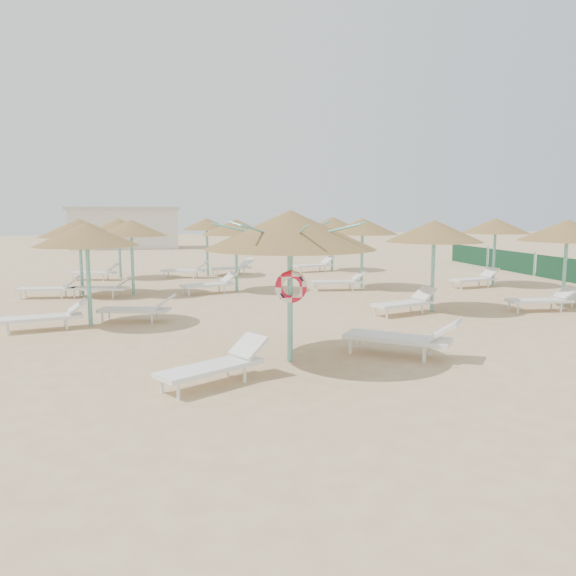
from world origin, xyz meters
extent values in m
plane|color=#CFB27E|center=(0.00, 0.00, 0.00)|extent=(120.00, 120.00, 0.00)
cylinder|color=#6DBDAF|center=(0.06, -0.14, 1.26)|extent=(0.11, 0.11, 2.52)
cone|color=olive|center=(0.06, -0.14, 2.63)|extent=(3.36, 3.36, 0.76)
cylinder|color=#6DBDAF|center=(0.06, -0.14, 2.37)|extent=(0.20, 0.20, 0.12)
cylinder|color=#6DBDAF|center=(0.83, -0.14, 2.59)|extent=(1.52, 0.04, 0.38)
cylinder|color=#6DBDAF|center=(0.61, 0.40, 2.59)|extent=(1.10, 1.10, 0.38)
cylinder|color=#6DBDAF|center=(0.06, 0.63, 2.59)|extent=(0.04, 1.52, 0.38)
cylinder|color=#6DBDAF|center=(-0.49, 0.40, 2.59)|extent=(1.10, 1.10, 0.38)
cylinder|color=#6DBDAF|center=(-0.71, -0.14, 2.59)|extent=(1.52, 0.04, 0.38)
cylinder|color=#6DBDAF|center=(-0.49, -0.69, 2.59)|extent=(1.10, 1.10, 0.38)
cylinder|color=#6DBDAF|center=(0.06, -0.92, 2.59)|extent=(0.04, 1.52, 0.38)
cylinder|color=#6DBDAF|center=(0.61, -0.69, 2.59)|extent=(1.10, 1.10, 0.38)
torus|color=red|center=(0.06, -0.24, 1.52)|extent=(0.64, 0.15, 0.64)
cylinder|color=white|center=(-2.15, -2.08, 0.14)|extent=(0.06, 0.06, 0.28)
cylinder|color=white|center=(-2.42, -1.66, 0.14)|extent=(0.06, 0.06, 0.28)
cylinder|color=white|center=(-1.00, -1.35, 0.14)|extent=(0.06, 0.06, 0.28)
cylinder|color=white|center=(-1.27, -0.93, 0.14)|extent=(0.06, 0.06, 0.28)
cube|color=white|center=(-1.60, -1.44, 0.32)|extent=(1.95, 1.56, 0.08)
cube|color=white|center=(-0.88, -0.98, 0.56)|extent=(0.74, 0.77, 0.37)
cylinder|color=white|center=(1.43, 0.19, 0.16)|extent=(0.07, 0.07, 0.32)
cylinder|color=white|center=(1.78, 0.65, 0.16)|extent=(0.07, 0.07, 0.32)
cylinder|color=white|center=(2.67, -0.74, 0.16)|extent=(0.07, 0.07, 0.32)
cylinder|color=white|center=(3.01, -0.28, 0.16)|extent=(0.07, 0.07, 0.32)
cube|color=white|center=(2.34, -0.13, 0.37)|extent=(2.17, 1.88, 0.09)
cube|color=white|center=(3.12, -0.72, 0.64)|extent=(0.86, 0.88, 0.42)
cylinder|color=#6DBDAF|center=(-4.39, 4.34, 1.15)|extent=(0.11, 0.11, 2.30)
cone|color=olive|center=(-4.39, 4.34, 2.39)|extent=(2.66, 2.66, 0.60)
cylinder|color=#6DBDAF|center=(-4.39, 4.34, 2.15)|extent=(0.20, 0.20, 0.12)
cylinder|color=white|center=(-6.21, 3.51, 0.14)|extent=(0.06, 0.06, 0.28)
cylinder|color=white|center=(-6.32, 3.99, 0.14)|extent=(0.06, 0.06, 0.28)
cylinder|color=white|center=(-4.89, 3.83, 0.14)|extent=(0.06, 0.06, 0.28)
cylinder|color=white|center=(-5.01, 4.31, 0.14)|extent=(0.06, 0.06, 0.28)
cube|color=white|center=(-5.49, 3.94, 0.32)|extent=(1.99, 1.06, 0.08)
cube|color=white|center=(-4.66, 4.14, 0.56)|extent=(0.61, 0.70, 0.36)
cylinder|color=white|center=(-4.12, 4.59, 0.14)|extent=(0.06, 0.06, 0.28)
cylinder|color=white|center=(-4.01, 5.07, 0.14)|extent=(0.06, 0.06, 0.28)
cylinder|color=white|center=(-2.81, 4.27, 0.14)|extent=(0.06, 0.06, 0.28)
cylinder|color=white|center=(-2.69, 4.75, 0.14)|extent=(0.06, 0.06, 0.28)
cube|color=white|center=(-3.29, 4.64, 0.32)|extent=(1.99, 1.06, 0.08)
cube|color=white|center=(-2.46, 4.44, 0.56)|extent=(0.61, 0.70, 0.36)
cylinder|color=#6DBDAF|center=(-5.44, 9.83, 1.15)|extent=(0.11, 0.11, 2.30)
cone|color=olive|center=(-5.44, 9.83, 2.39)|extent=(2.78, 2.78, 0.63)
cylinder|color=#6DBDAF|center=(-5.44, 9.83, 2.15)|extent=(0.20, 0.20, 0.12)
cylinder|color=white|center=(-7.36, 9.26, 0.14)|extent=(0.06, 0.06, 0.28)
cylinder|color=white|center=(-7.31, 9.76, 0.14)|extent=(0.06, 0.06, 0.28)
cylinder|color=white|center=(-6.01, 9.13, 0.14)|extent=(0.06, 0.06, 0.28)
cylinder|color=white|center=(-5.96, 9.62, 0.14)|extent=(0.06, 0.06, 0.28)
cube|color=white|center=(-6.54, 9.43, 0.32)|extent=(1.95, 0.80, 0.08)
cube|color=white|center=(-5.69, 9.35, 0.56)|extent=(0.54, 0.64, 0.36)
cylinder|color=#6DBDAF|center=(-4.59, 14.72, 1.15)|extent=(0.11, 0.11, 2.30)
cone|color=olive|center=(-4.59, 14.72, 2.38)|extent=(2.38, 2.38, 0.54)
cylinder|color=#6DBDAF|center=(-4.59, 14.72, 2.15)|extent=(0.20, 0.20, 0.12)
cylinder|color=white|center=(-6.52, 14.30, 0.14)|extent=(0.06, 0.06, 0.28)
cylinder|color=white|center=(-6.39, 14.78, 0.14)|extent=(0.06, 0.06, 0.28)
cylinder|color=white|center=(-5.22, 13.93, 0.14)|extent=(0.06, 0.06, 0.28)
cylinder|color=white|center=(-5.09, 14.41, 0.14)|extent=(0.06, 0.06, 0.28)
cube|color=white|center=(-5.69, 14.32, 0.32)|extent=(2.00, 1.11, 0.08)
cube|color=white|center=(-4.87, 14.09, 0.56)|extent=(0.63, 0.71, 0.36)
cylinder|color=#6DBDAF|center=(0.04, 9.80, 1.15)|extent=(0.11, 0.11, 2.30)
cone|color=olive|center=(0.04, 9.80, 2.39)|extent=(2.54, 2.54, 0.57)
cylinder|color=#6DBDAF|center=(0.04, 9.80, 2.15)|extent=(0.20, 0.20, 0.12)
cylinder|color=white|center=(-1.74, 8.92, 0.14)|extent=(0.06, 0.06, 0.28)
cylinder|color=white|center=(-1.90, 9.39, 0.14)|extent=(0.06, 0.06, 0.28)
cylinder|color=white|center=(-0.46, 9.34, 0.14)|extent=(0.06, 0.06, 0.28)
cylinder|color=white|center=(-0.61, 9.81, 0.14)|extent=(0.06, 0.06, 0.28)
cube|color=white|center=(-1.06, 9.40, 0.32)|extent=(2.00, 1.18, 0.08)
cube|color=white|center=(-0.25, 9.67, 0.56)|extent=(0.65, 0.72, 0.36)
cylinder|color=#6DBDAF|center=(-0.76, 14.85, 1.15)|extent=(0.11, 0.11, 2.30)
cone|color=olive|center=(-0.76, 14.85, 2.38)|extent=(2.33, 2.33, 0.53)
cylinder|color=#6DBDAF|center=(-0.76, 14.85, 2.15)|extent=(0.20, 0.20, 0.12)
cylinder|color=white|center=(-2.69, 14.48, 0.14)|extent=(0.06, 0.06, 0.28)
cylinder|color=white|center=(-2.53, 14.95, 0.14)|extent=(0.06, 0.06, 0.28)
cylinder|color=white|center=(-1.42, 14.03, 0.14)|extent=(0.06, 0.06, 0.28)
cylinder|color=white|center=(-1.26, 14.50, 0.14)|extent=(0.06, 0.06, 0.28)
cube|color=white|center=(-1.86, 14.45, 0.32)|extent=(2.00, 1.22, 0.08)
cube|color=white|center=(-1.06, 14.17, 0.56)|extent=(0.66, 0.73, 0.36)
cylinder|color=white|center=(-0.33, 14.65, 0.14)|extent=(0.06, 0.06, 0.28)
cylinder|color=white|center=(-0.49, 15.12, 0.14)|extent=(0.06, 0.06, 0.28)
cylinder|color=white|center=(0.94, 15.10, 0.14)|extent=(0.06, 0.06, 0.28)
cylinder|color=white|center=(0.78, 15.57, 0.14)|extent=(0.06, 0.06, 0.28)
cube|color=white|center=(0.34, 15.15, 0.32)|extent=(2.00, 1.22, 0.08)
cube|color=white|center=(1.14, 15.44, 0.56)|extent=(0.66, 0.73, 0.36)
cylinder|color=#6DBDAF|center=(5.36, 4.58, 1.15)|extent=(0.11, 0.11, 2.30)
cone|color=olive|center=(5.36, 4.58, 2.40)|extent=(2.85, 2.85, 0.64)
cylinder|color=#6DBDAF|center=(5.36, 4.58, 2.15)|extent=(0.20, 0.20, 0.12)
cylinder|color=white|center=(3.59, 3.67, 0.14)|extent=(0.06, 0.06, 0.28)
cylinder|color=white|center=(3.42, 4.14, 0.14)|extent=(0.06, 0.06, 0.28)
cylinder|color=white|center=(4.86, 4.13, 0.14)|extent=(0.06, 0.06, 0.28)
cylinder|color=white|center=(4.69, 4.60, 0.14)|extent=(0.06, 0.06, 0.28)
cube|color=white|center=(4.26, 4.18, 0.32)|extent=(2.00, 1.23, 0.08)
cube|color=white|center=(5.06, 4.47, 0.56)|extent=(0.66, 0.73, 0.36)
cylinder|color=#6DBDAF|center=(4.88, 9.71, 1.15)|extent=(0.11, 0.11, 2.30)
cone|color=olive|center=(4.88, 9.71, 2.39)|extent=(2.70, 2.70, 0.61)
cylinder|color=#6DBDAF|center=(4.88, 9.71, 2.15)|extent=(0.20, 0.20, 0.12)
cylinder|color=white|center=(2.96, 9.14, 0.14)|extent=(0.06, 0.06, 0.28)
cylinder|color=white|center=(3.00, 9.63, 0.14)|extent=(0.06, 0.06, 0.28)
cylinder|color=white|center=(4.30, 9.01, 0.14)|extent=(0.06, 0.06, 0.28)
cylinder|color=white|center=(4.35, 9.51, 0.14)|extent=(0.06, 0.06, 0.28)
cube|color=white|center=(3.78, 9.31, 0.32)|extent=(1.95, 0.79, 0.08)
cube|color=white|center=(4.62, 9.24, 0.56)|extent=(0.54, 0.64, 0.36)
cylinder|color=#6DBDAF|center=(5.48, 16.05, 1.15)|extent=(0.11, 0.11, 2.30)
cone|color=olive|center=(5.48, 16.05, 2.38)|extent=(2.48, 2.48, 0.56)
cylinder|color=#6DBDAF|center=(5.48, 16.05, 2.15)|extent=(0.20, 0.20, 0.12)
cylinder|color=white|center=(3.67, 15.20, 0.14)|extent=(0.06, 0.06, 0.28)
cylinder|color=white|center=(3.54, 15.68, 0.14)|extent=(0.06, 0.06, 0.28)
cylinder|color=white|center=(4.97, 15.55, 0.14)|extent=(0.06, 0.06, 0.28)
cylinder|color=white|center=(4.84, 16.03, 0.14)|extent=(0.06, 0.06, 0.28)
cube|color=white|center=(4.38, 15.65, 0.32)|extent=(2.00, 1.09, 0.08)
cube|color=white|center=(5.20, 15.87, 0.56)|extent=(0.62, 0.71, 0.36)
cylinder|color=#6DBDAF|center=(9.59, 4.30, 1.15)|extent=(0.11, 0.11, 2.30)
cone|color=olive|center=(9.59, 4.30, 2.40)|extent=(2.90, 2.90, 0.65)
cylinder|color=#6DBDAF|center=(9.59, 4.30, 2.15)|extent=(0.20, 0.20, 0.12)
cylinder|color=white|center=(7.67, 3.71, 0.14)|extent=(0.06, 0.06, 0.28)
cylinder|color=white|center=(7.71, 4.21, 0.14)|extent=(0.06, 0.06, 0.28)
cylinder|color=white|center=(9.02, 3.60, 0.14)|extent=(0.06, 0.06, 0.28)
cylinder|color=white|center=(9.06, 4.10, 0.14)|extent=(0.06, 0.06, 0.28)
cube|color=white|center=(8.49, 3.90, 0.32)|extent=(1.94, 0.77, 0.08)
cube|color=white|center=(9.34, 3.83, 0.56)|extent=(0.53, 0.64, 0.36)
cylinder|color=white|center=(9.91, 4.28, 0.14)|extent=(0.06, 0.06, 0.28)
cylinder|color=white|center=(9.87, 4.78, 0.14)|extent=(0.06, 0.06, 0.28)
cylinder|color=#6DBDAF|center=(10.29, 9.40, 1.15)|extent=(0.11, 0.11, 2.30)
cone|color=olive|center=(10.29, 9.40, 2.39)|extent=(2.62, 2.62, 0.59)
cylinder|color=#6DBDAF|center=(10.29, 9.40, 2.15)|extent=(0.20, 0.20, 0.12)
cylinder|color=white|center=(8.48, 8.57, 0.14)|extent=(0.06, 0.06, 0.28)
cylinder|color=white|center=(8.36, 9.06, 0.14)|extent=(0.06, 0.06, 0.28)
cylinder|color=white|center=(9.79, 8.89, 0.14)|extent=(0.06, 0.06, 0.28)
cylinder|color=white|center=(9.67, 9.37, 0.14)|extent=(0.06, 0.06, 0.28)
cube|color=white|center=(9.19, 9.00, 0.32)|extent=(1.99, 1.05, 0.08)
cube|color=white|center=(10.02, 9.20, 0.56)|extent=(0.61, 0.70, 0.36)
cylinder|color=#6DBDAF|center=(-3.67, 9.63, 1.15)|extent=(0.11, 0.11, 2.30)
cone|color=olive|center=(-3.67, 9.63, 2.38)|extent=(2.51, 2.51, 0.57)
cylinder|color=#6DBDAF|center=(-3.67, 9.63, 2.15)|extent=(0.20, 0.20, 0.12)
cylinder|color=white|center=(-5.61, 9.18, 0.14)|extent=(0.06, 0.06, 0.28)
cylinder|color=white|center=(-5.49, 9.66, 0.14)|extent=(0.06, 0.06, 0.28)
cylinder|color=white|center=(-4.30, 8.86, 0.14)|extent=(0.06, 0.06, 0.28)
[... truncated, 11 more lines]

